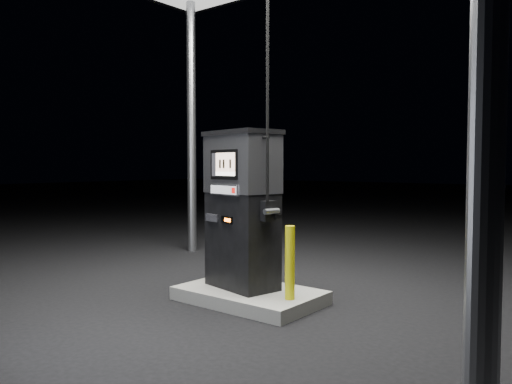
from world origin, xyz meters
The scene contains 5 objects.
ground centered at (0.00, 0.00, 0.00)m, with size 80.00×80.00×0.00m, color black.
pump_island centered at (0.00, 0.00, 0.07)m, with size 1.60×1.00×0.15m, color slate.
fuel_dispenser centered at (-0.12, 0.01, 1.08)m, with size 1.04×0.71×3.76m.
bollard_left centered at (-0.74, 0.18, 0.63)m, with size 0.13×0.13×0.96m, color #D1CC0B.
bollard_right centered at (0.61, -0.07, 0.54)m, with size 0.10×0.10×0.78m, color #D1CC0B.
Camera 1 is at (3.58, -4.37, 1.56)m, focal length 35.00 mm.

